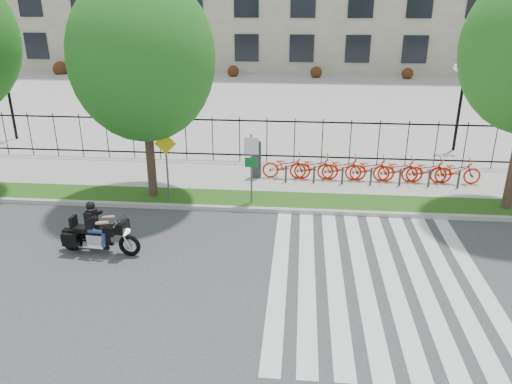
{
  "coord_description": "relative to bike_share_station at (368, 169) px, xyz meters",
  "views": [
    {
      "loc": [
        2.65,
        -11.8,
        7.1
      ],
      "look_at": [
        1.29,
        3.0,
        1.18
      ],
      "focal_mm": 35.0,
      "sensor_mm": 36.0,
      "label": 1
    }
  ],
  "objects": [
    {
      "name": "plaza",
      "position": [
        -5.37,
        17.8,
        -0.61
      ],
      "size": [
        80.0,
        34.0,
        0.1
      ],
      "primitive_type": "cube",
      "color": "#A3A098",
      "rests_on": "ground"
    },
    {
      "name": "crosswalk_stripes",
      "position": [
        -0.54,
        -7.2,
        -0.65
      ],
      "size": [
        5.7,
        8.0,
        0.01
      ],
      "primitive_type": null,
      "color": "silver",
      "rests_on": "ground"
    },
    {
      "name": "sign_pole_regulatory",
      "position": [
        -4.39,
        -2.62,
        1.08
      ],
      "size": [
        0.5,
        0.09,
        2.5
      ],
      "color": "#59595B",
      "rests_on": "grass_verge"
    },
    {
      "name": "curb",
      "position": [
        -5.37,
        -3.1,
        -0.59
      ],
      "size": [
        60.0,
        0.2,
        0.15
      ],
      "primitive_type": "cube",
      "color": "#A7A59E",
      "rests_on": "ground"
    },
    {
      "name": "lamp_post_right",
      "position": [
        4.63,
        4.8,
        2.54
      ],
      "size": [
        1.06,
        0.7,
        4.25
      ],
      "color": "black",
      "rests_on": "ground"
    },
    {
      "name": "motorcycle_rider",
      "position": [
        -8.47,
        -6.48,
        -0.01
      ],
      "size": [
        2.52,
        0.82,
        1.94
      ],
      "color": "black",
      "rests_on": "ground"
    },
    {
      "name": "grass_verge",
      "position": [
        -5.37,
        -2.25,
        -0.59
      ],
      "size": [
        60.0,
        1.5,
        0.15
      ],
      "primitive_type": "cube",
      "color": "#224C13",
      "rests_on": "ground"
    },
    {
      "name": "ground",
      "position": [
        -5.37,
        -7.2,
        -0.66
      ],
      "size": [
        120.0,
        120.0,
        0.0
      ],
      "primitive_type": "plane",
      "color": "#373739",
      "rests_on": "ground"
    },
    {
      "name": "street_tree_1",
      "position": [
        -8.08,
        -2.25,
        4.44
      ],
      "size": [
        4.93,
        4.93,
        7.79
      ],
      "color": "#39281F",
      "rests_on": "grass_verge"
    },
    {
      "name": "sidewalk",
      "position": [
        -5.37,
        0.25,
        -0.59
      ],
      "size": [
        60.0,
        3.5,
        0.15
      ],
      "primitive_type": "cube",
      "color": "#A3A098",
      "rests_on": "ground"
    },
    {
      "name": "bike_share_station",
      "position": [
        0.0,
        0.0,
        0.0
      ],
      "size": [
        8.94,
        0.88,
        1.5
      ],
      "color": "#2D2D33",
      "rests_on": "sidewalk"
    },
    {
      "name": "sign_pole_warning",
      "position": [
        -7.4,
        -2.62,
        1.08
      ],
      "size": [
        0.78,
        0.09,
        2.49
      ],
      "color": "#59595B",
      "rests_on": "grass_verge"
    },
    {
      "name": "lamp_post_left",
      "position": [
        -17.37,
        4.8,
        2.54
      ],
      "size": [
        1.06,
        0.7,
        4.25
      ],
      "color": "black",
      "rests_on": "ground"
    },
    {
      "name": "iron_fence",
      "position": [
        -5.37,
        2.0,
        0.49
      ],
      "size": [
        30.0,
        0.06,
        2.0
      ],
      "primitive_type": null,
      "color": "black",
      "rests_on": "sidewalk"
    }
  ]
}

